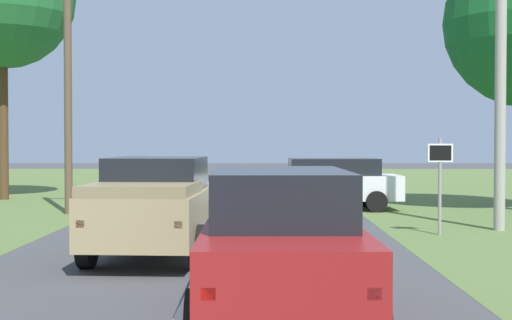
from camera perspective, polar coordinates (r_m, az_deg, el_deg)
ground_plane at (r=14.36m, az=-3.81°, el=-7.64°), size 120.00×120.00×0.00m
red_suv_near at (r=9.45m, az=1.90°, el=-6.31°), size 2.19×4.74×1.91m
pickup_truck_lead at (r=14.85m, az=-7.48°, el=-3.45°), size 2.43×5.40×1.95m
traffic_light at (r=23.64m, az=-10.54°, el=9.80°), size 6.67×0.40×8.84m
keep_moving_sign at (r=18.47m, az=13.88°, el=-0.97°), size 0.60×0.09×2.33m
crossing_suv_far at (r=24.59m, az=5.52°, el=-1.72°), size 4.86×2.21×1.69m
utility_pole_right at (r=19.91m, az=18.18°, el=7.05°), size 0.28×0.28×8.45m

